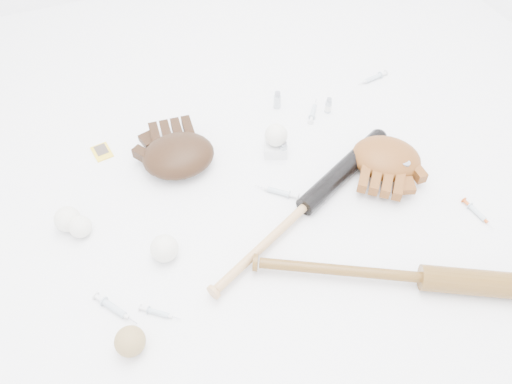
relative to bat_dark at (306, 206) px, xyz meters
name	(u,v)px	position (x,y,z in m)	size (l,w,h in m)	color
bat_dark	(306,206)	(0.00, 0.00, 0.00)	(0.86, 0.06, 0.06)	black
bat_wood	(424,278)	(0.19, -0.36, 0.01)	(1.00, 0.07, 0.07)	brown
glove_dark	(178,155)	(-0.30, 0.34, 0.02)	(0.29, 0.29, 0.10)	black
glove_tan	(386,158)	(0.33, 0.07, 0.02)	(0.27, 0.27, 0.10)	brown
trading_card	(102,152)	(-0.54, 0.51, -0.03)	(0.06, 0.08, 0.00)	yellow
pedestal	(276,148)	(0.02, 0.28, -0.01)	(0.08, 0.08, 0.04)	white
baseball_on_pedestal	(276,135)	(0.02, 0.28, 0.05)	(0.08, 0.08, 0.08)	white
baseball_left	(80,227)	(-0.66, 0.19, 0.00)	(0.07, 0.07, 0.07)	white
baseball_upper	(67,219)	(-0.69, 0.23, 0.01)	(0.08, 0.08, 0.08)	white
baseball_mid	(164,248)	(-0.45, 0.01, 0.01)	(0.08, 0.08, 0.08)	white
baseball_aged	(130,341)	(-0.60, -0.22, 0.01)	(0.08, 0.08, 0.08)	#977A48
syringe_0	(158,313)	(-0.52, -0.16, -0.02)	(0.13, 0.02, 0.02)	#ADBCC6
syringe_1	(278,192)	(-0.05, 0.10, -0.02)	(0.16, 0.03, 0.02)	#ADBCC6
syringe_2	(313,111)	(0.23, 0.41, -0.02)	(0.15, 0.03, 0.02)	#ADBCC6
syringe_3	(477,213)	(0.49, -0.22, -0.02)	(0.14, 0.02, 0.02)	#ADBCC6
syringe_4	(373,78)	(0.55, 0.49, -0.02)	(0.16, 0.03, 0.02)	#ADBCC6
syringe_5	(114,308)	(-0.62, -0.10, -0.02)	(0.17, 0.03, 0.02)	#ADBCC6
vial_0	(328,105)	(0.29, 0.39, 0.00)	(0.02, 0.02, 0.06)	#B3BCC4
vial_1	(277,100)	(0.13, 0.49, 0.00)	(0.03, 0.03, 0.07)	#B3BCC4
vial_2	(283,150)	(0.04, 0.24, 0.00)	(0.03, 0.03, 0.07)	#B3BCC4
vial_3	(403,171)	(0.35, 0.00, 0.01)	(0.04, 0.04, 0.08)	#B3BCC4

